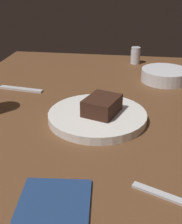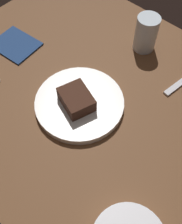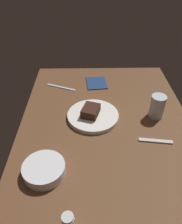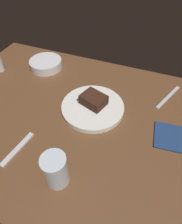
% 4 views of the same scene
% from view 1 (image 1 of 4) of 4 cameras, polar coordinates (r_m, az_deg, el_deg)
% --- Properties ---
extents(dining_table, '(1.20, 0.84, 0.03)m').
position_cam_1_polar(dining_table, '(0.85, -2.43, -0.22)').
color(dining_table, brown).
rests_on(dining_table, ground).
extents(dessert_plate, '(0.26, 0.26, 0.02)m').
position_cam_1_polar(dessert_plate, '(0.77, 1.24, -0.82)').
color(dessert_plate, white).
rests_on(dessert_plate, dining_table).
extents(chocolate_cake_slice, '(0.12, 0.10, 0.04)m').
position_cam_1_polar(chocolate_cake_slice, '(0.76, 2.14, 1.30)').
color(chocolate_cake_slice, '#381E14').
rests_on(chocolate_cake_slice, dessert_plate).
extents(salt_shaker, '(0.04, 0.04, 0.07)m').
position_cam_1_polar(salt_shaker, '(1.27, 8.60, 10.75)').
color(salt_shaker, silver).
rests_on(salt_shaker, dining_table).
extents(side_bowl, '(0.16, 0.16, 0.04)m').
position_cam_1_polar(side_bowl, '(1.08, 14.05, 6.90)').
color(side_bowl, silver).
rests_on(side_bowl, dining_table).
extents(dessert_spoon, '(0.04, 0.15, 0.01)m').
position_cam_1_polar(dessert_spoon, '(1.00, -13.37, 4.33)').
color(dessert_spoon, silver).
rests_on(dessert_spoon, dining_table).
extents(folded_napkin, '(0.16, 0.14, 0.01)m').
position_cam_1_polar(folded_napkin, '(0.51, -7.38, -18.06)').
color(folded_napkin, navy).
rests_on(folded_napkin, dining_table).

